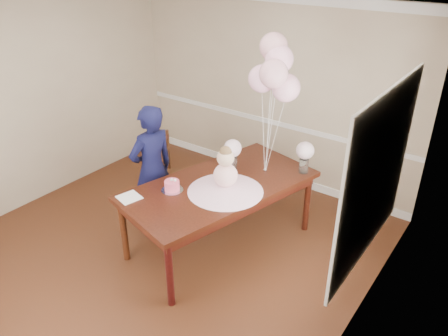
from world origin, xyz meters
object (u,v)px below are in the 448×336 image
dining_chair_seat (177,179)px  dining_table_top (220,186)px  birthday_cake (172,185)px  woman (152,170)px

dining_chair_seat → dining_table_top: bearing=-31.1°
birthday_cake → woman: woman is taller
dining_table_top → woman: (-0.88, -0.19, 0.02)m
dining_chair_seat → woman: bearing=-100.2°
birthday_cake → dining_chair_seat: size_ratio=0.36×
dining_chair_seat → woman: size_ratio=0.28×
dining_table_top → dining_chair_seat: bearing=177.6°
birthday_cake → dining_chair_seat: bearing=129.4°
birthday_cake → dining_chair_seat: 1.00m
birthday_cake → dining_table_top: bearing=51.9°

